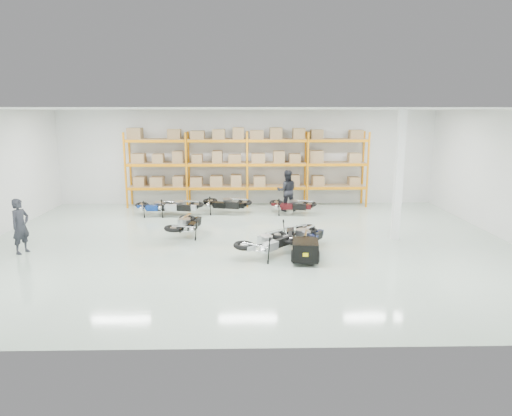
{
  "coord_description": "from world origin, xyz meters",
  "views": [
    {
      "loc": [
        -0.03,
        -14.95,
        4.43
      ],
      "look_at": [
        0.3,
        0.71,
        1.1
      ],
      "focal_mm": 32.0,
      "sensor_mm": 36.0,
      "label": 1
    }
  ],
  "objects_px": {
    "moto_back_d": "(292,202)",
    "trailer": "(305,250)",
    "person_back": "(287,191)",
    "moto_back_b": "(178,203)",
    "moto_back_c": "(226,201)",
    "moto_back_a": "(157,204)",
    "person_left": "(20,226)",
    "moto_blue_centre": "(307,233)",
    "moto_touring_right": "(299,231)",
    "moto_black_far_left": "(187,221)",
    "moto_silver_left": "(267,238)"
  },
  "relations": [
    {
      "from": "moto_silver_left",
      "to": "person_left",
      "type": "distance_m",
      "value": 7.8
    },
    {
      "from": "moto_blue_centre",
      "to": "moto_back_c",
      "type": "distance_m",
      "value": 6.08
    },
    {
      "from": "trailer",
      "to": "moto_blue_centre",
      "type": "bearing_deg",
      "value": 87.71
    },
    {
      "from": "person_left",
      "to": "moto_blue_centre",
      "type": "bearing_deg",
      "value": -67.25
    },
    {
      "from": "moto_blue_centre",
      "to": "trailer",
      "type": "bearing_deg",
      "value": 112.3
    },
    {
      "from": "moto_back_c",
      "to": "moto_back_d",
      "type": "bearing_deg",
      "value": -79.55
    },
    {
      "from": "moto_back_d",
      "to": "person_back",
      "type": "bearing_deg",
      "value": 27.39
    },
    {
      "from": "moto_touring_right",
      "to": "person_back",
      "type": "height_order",
      "value": "person_back"
    },
    {
      "from": "person_back",
      "to": "trailer",
      "type": "bearing_deg",
      "value": 88.52
    },
    {
      "from": "moto_back_a",
      "to": "moto_touring_right",
      "type": "bearing_deg",
      "value": -130.26
    },
    {
      "from": "moto_back_b",
      "to": "person_back",
      "type": "distance_m",
      "value": 4.89
    },
    {
      "from": "moto_black_far_left",
      "to": "person_back",
      "type": "relative_size",
      "value": 1.0
    },
    {
      "from": "moto_back_a",
      "to": "moto_back_b",
      "type": "distance_m",
      "value": 0.89
    },
    {
      "from": "moto_back_b",
      "to": "moto_back_c",
      "type": "bearing_deg",
      "value": -67.5
    },
    {
      "from": "moto_black_far_left",
      "to": "person_left",
      "type": "bearing_deg",
      "value": 32.25
    },
    {
      "from": "moto_touring_right",
      "to": "moto_back_d",
      "type": "height_order",
      "value": "moto_touring_right"
    },
    {
      "from": "moto_back_d",
      "to": "trailer",
      "type": "bearing_deg",
      "value": -167.81
    },
    {
      "from": "moto_blue_centre",
      "to": "moto_touring_right",
      "type": "bearing_deg",
      "value": -15.93
    },
    {
      "from": "moto_silver_left",
      "to": "person_back",
      "type": "relative_size",
      "value": 1.02
    },
    {
      "from": "moto_back_c",
      "to": "person_left",
      "type": "xyz_separation_m",
      "value": [
        -6.22,
        -5.58,
        0.29
      ]
    },
    {
      "from": "trailer",
      "to": "person_back",
      "type": "height_order",
      "value": "person_back"
    },
    {
      "from": "trailer",
      "to": "moto_back_c",
      "type": "relative_size",
      "value": 0.84
    },
    {
      "from": "moto_back_a",
      "to": "moto_back_b",
      "type": "xyz_separation_m",
      "value": [
        0.88,
        -0.07,
        0.04
      ]
    },
    {
      "from": "trailer",
      "to": "moto_back_c",
      "type": "height_order",
      "value": "moto_back_c"
    },
    {
      "from": "moto_silver_left",
      "to": "person_left",
      "type": "xyz_separation_m",
      "value": [
        -7.78,
        0.53,
        0.3
      ]
    },
    {
      "from": "moto_back_d",
      "to": "person_back",
      "type": "distance_m",
      "value": 0.86
    },
    {
      "from": "person_back",
      "to": "moto_back_a",
      "type": "bearing_deg",
      "value": 7.69
    },
    {
      "from": "moto_back_c",
      "to": "moto_back_a",
      "type": "bearing_deg",
      "value": 111.6
    },
    {
      "from": "moto_silver_left",
      "to": "moto_back_a",
      "type": "xyz_separation_m",
      "value": [
        -4.48,
        5.77,
        -0.06
      ]
    },
    {
      "from": "moto_silver_left",
      "to": "moto_touring_right",
      "type": "bearing_deg",
      "value": -95.9
    },
    {
      "from": "moto_black_far_left",
      "to": "trailer",
      "type": "xyz_separation_m",
      "value": [
        3.91,
        -3.06,
        -0.18
      ]
    },
    {
      "from": "person_left",
      "to": "moto_back_b",
      "type": "bearing_deg",
      "value": -17.56
    },
    {
      "from": "moto_black_far_left",
      "to": "moto_back_d",
      "type": "bearing_deg",
      "value": -128.97
    },
    {
      "from": "moto_touring_right",
      "to": "moto_back_d",
      "type": "xyz_separation_m",
      "value": [
        0.25,
        4.9,
        -0.02
      ]
    },
    {
      "from": "trailer",
      "to": "person_back",
      "type": "bearing_deg",
      "value": 95.84
    },
    {
      "from": "trailer",
      "to": "moto_touring_right",
      "type": "bearing_deg",
      "value": 96.44
    },
    {
      "from": "trailer",
      "to": "person_left",
      "type": "relative_size",
      "value": 0.92
    },
    {
      "from": "moto_blue_centre",
      "to": "moto_touring_right",
      "type": "relative_size",
      "value": 0.94
    },
    {
      "from": "moto_black_far_left",
      "to": "moto_back_a",
      "type": "xyz_separation_m",
      "value": [
        -1.68,
        3.34,
        -0.04
      ]
    },
    {
      "from": "moto_back_b",
      "to": "moto_back_d",
      "type": "distance_m",
      "value": 4.96
    },
    {
      "from": "moto_back_a",
      "to": "moto_blue_centre",
      "type": "bearing_deg",
      "value": -130.51
    },
    {
      "from": "moto_back_d",
      "to": "person_back",
      "type": "relative_size",
      "value": 0.96
    },
    {
      "from": "moto_touring_right",
      "to": "moto_back_a",
      "type": "xyz_separation_m",
      "value": [
        -5.59,
        4.8,
        -0.04
      ]
    },
    {
      "from": "moto_back_a",
      "to": "moto_back_d",
      "type": "bearing_deg",
      "value": -88.6
    },
    {
      "from": "person_left",
      "to": "moto_back_c",
      "type": "bearing_deg",
      "value": -26.75
    },
    {
      "from": "moto_blue_centre",
      "to": "person_left",
      "type": "bearing_deg",
      "value": 32.38
    },
    {
      "from": "moto_silver_left",
      "to": "moto_touring_right",
      "type": "height_order",
      "value": "moto_silver_left"
    },
    {
      "from": "moto_black_far_left",
      "to": "person_left",
      "type": "distance_m",
      "value": 5.34
    },
    {
      "from": "moto_back_b",
      "to": "person_left",
      "type": "bearing_deg",
      "value": 152.32
    },
    {
      "from": "moto_silver_left",
      "to": "moto_back_b",
      "type": "relative_size",
      "value": 1.03
    }
  ]
}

